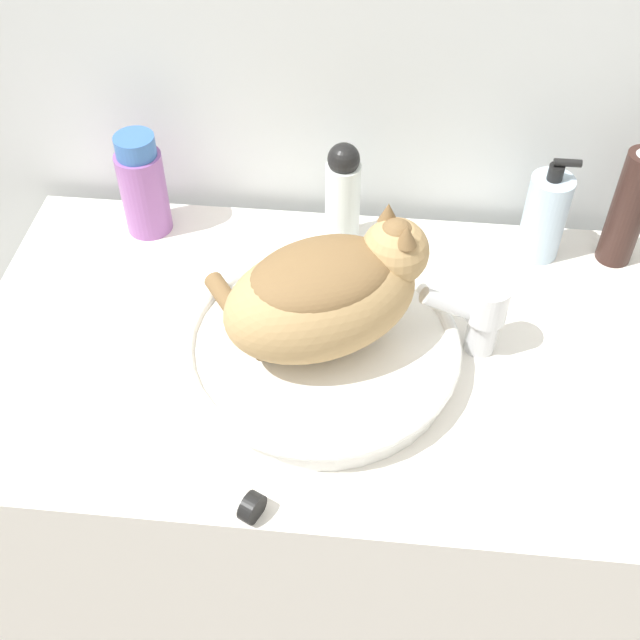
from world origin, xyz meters
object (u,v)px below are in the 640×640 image
(soap_pump_bottle, at_px, (545,216))
(cream_tube, at_px, (216,487))
(faucet, at_px, (481,313))
(hairspray_can_black, at_px, (630,207))
(lotion_bottle_white, at_px, (343,195))
(cat, at_px, (327,290))
(mouthwash_bottle, at_px, (143,186))

(soap_pump_bottle, relative_size, cream_tube, 1.36)
(faucet, xyz_separation_m, cream_tube, (-0.33, -0.28, -0.06))
(hairspray_can_black, bearing_deg, cream_tube, -137.89)
(lotion_bottle_white, relative_size, cream_tube, 1.39)
(lotion_bottle_white, bearing_deg, faucet, -46.57)
(cat, height_order, mouthwash_bottle, cat)
(hairspray_can_black, bearing_deg, soap_pump_bottle, 180.00)
(lotion_bottle_white, relative_size, soap_pump_bottle, 1.01)
(mouthwash_bottle, relative_size, cream_tube, 1.33)
(cat, height_order, cream_tube, cat)
(faucet, bearing_deg, cream_tube, 28.16)
(lotion_bottle_white, xyz_separation_m, cream_tube, (-0.12, -0.51, -0.08))
(cat, xyz_separation_m, lotion_bottle_white, (0.00, 0.27, -0.05))
(lotion_bottle_white, bearing_deg, mouthwash_bottle, 180.00)
(cat, xyz_separation_m, hairspray_can_black, (0.45, 0.27, -0.03))
(soap_pump_bottle, relative_size, mouthwash_bottle, 1.02)
(cat, relative_size, lotion_bottle_white, 1.82)
(faucet, distance_m, hairspray_can_black, 0.32)
(cat, distance_m, faucet, 0.23)
(mouthwash_bottle, bearing_deg, cream_tube, -67.27)
(faucet, height_order, hairspray_can_black, hairspray_can_black)
(mouthwash_bottle, bearing_deg, soap_pump_bottle, 0.00)
(soap_pump_bottle, bearing_deg, mouthwash_bottle, 180.00)
(cat, distance_m, lotion_bottle_white, 0.27)
(cat, bearing_deg, cream_tube, -145.83)
(mouthwash_bottle, height_order, cream_tube, mouthwash_bottle)
(soap_pump_bottle, distance_m, hairspray_can_black, 0.13)
(cat, relative_size, faucet, 2.65)
(cat, distance_m, cream_tube, 0.29)
(hairspray_can_black, distance_m, cream_tube, 0.76)
(soap_pump_bottle, height_order, hairspray_can_black, hairspray_can_black)
(mouthwash_bottle, distance_m, cream_tube, 0.55)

